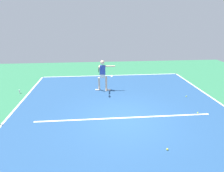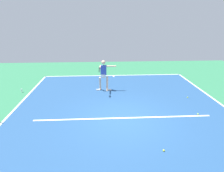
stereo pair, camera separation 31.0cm
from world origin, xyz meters
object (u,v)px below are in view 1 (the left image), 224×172
at_px(tennis_ball_far_corner, 167,149).
at_px(water_bottle, 20,92).
at_px(tennis_ball_near_service_line, 186,96).
at_px(tennis_player, 103,73).
at_px(tennis_ball_by_sideline, 198,113).

distance_m(tennis_ball_far_corner, water_bottle, 8.84).
bearing_deg(tennis_ball_near_service_line, tennis_ball_far_corner, 58.02).
distance_m(tennis_player, tennis_ball_by_sideline, 5.48).
distance_m(tennis_player, tennis_ball_near_service_line, 4.91).
xyz_separation_m(tennis_player, water_bottle, (4.86, 0.01, -0.97)).
bearing_deg(water_bottle, tennis_ball_near_service_line, 171.62).
height_order(tennis_player, tennis_ball_far_corner, tennis_player).
relative_size(tennis_ball_far_corner, tennis_ball_near_service_line, 1.00).
distance_m(tennis_player, water_bottle, 4.95).
bearing_deg(tennis_ball_far_corner, tennis_ball_near_service_line, -121.98).
height_order(tennis_ball_by_sideline, water_bottle, water_bottle).
relative_size(tennis_ball_near_service_line, tennis_ball_by_sideline, 1.00).
distance_m(tennis_player, tennis_ball_far_corner, 6.13).
xyz_separation_m(tennis_player, tennis_ball_by_sideline, (-4.22, 3.33, -1.05)).
bearing_deg(tennis_ball_far_corner, water_bottle, -40.43).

